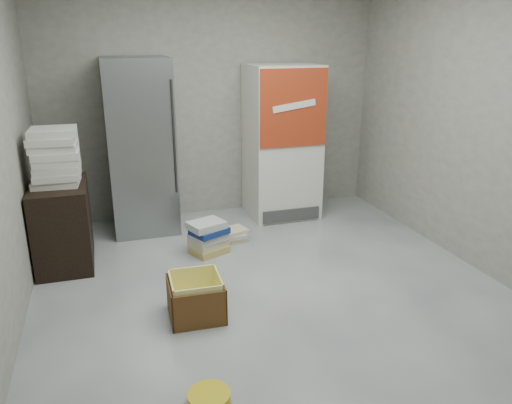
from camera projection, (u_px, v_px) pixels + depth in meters
The scene contains 10 objects.
ground at pixel (284, 306), 4.09m from camera, with size 5.00×5.00×0.00m, color #B2B2AD.
room_shell at pixel (288, 82), 3.52m from camera, with size 4.04×5.04×2.82m.
steel_fridge at pixel (141, 147), 5.46m from camera, with size 0.70×0.72×1.90m.
coke_cooler at pixel (282, 142), 5.94m from camera, with size 0.80×0.73×1.80m.
wood_shelf at pixel (63, 225), 4.74m from camera, with size 0.50×0.80×0.80m, color black.
supply_box_stack at pixel (55, 157), 4.53m from camera, with size 0.44×0.44×0.52m.
phonebook_stack_main at pixel (208, 237), 5.04m from camera, with size 0.44×0.42×0.34m.
phonebook_stack_side at pixel (232, 235), 5.37m from camera, with size 0.35×0.30×0.13m.
cardboard_box at pixel (196, 300), 3.91m from camera, with size 0.43×0.43×0.34m.
bucket_lid at pixel (209, 398), 3.00m from camera, with size 0.26×0.26×0.07m, color gold.
Camera 1 is at (-1.29, -3.38, 2.10)m, focal length 35.00 mm.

